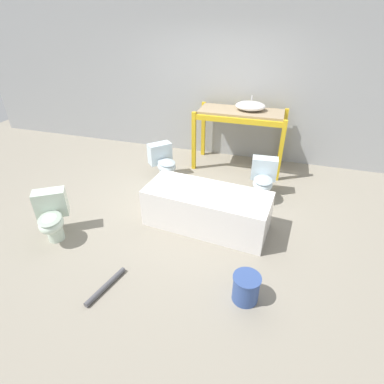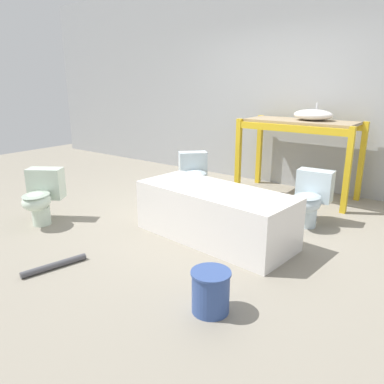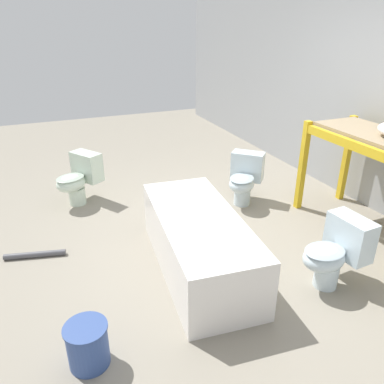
{
  "view_description": "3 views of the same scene",
  "coord_description": "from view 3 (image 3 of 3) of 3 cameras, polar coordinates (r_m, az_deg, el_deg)",
  "views": [
    {
      "loc": [
        1.21,
        -3.76,
        2.62
      ],
      "look_at": [
        0.21,
        -0.49,
        0.52
      ],
      "focal_mm": 28.0,
      "sensor_mm": 36.0,
      "label": 1
    },
    {
      "loc": [
        2.44,
        -3.56,
        1.62
      ],
      "look_at": [
        0.15,
        -0.5,
        0.47
      ],
      "focal_mm": 35.0,
      "sensor_mm": 36.0,
      "label": 2
    },
    {
      "loc": [
        3.08,
        -1.65,
        2.12
      ],
      "look_at": [
        0.22,
        -0.45,
        0.69
      ],
      "focal_mm": 35.0,
      "sensor_mm": 36.0,
      "label": 3
    }
  ],
  "objects": [
    {
      "name": "loose_pipe",
      "position": [
        4.03,
        -22.8,
        -8.79
      ],
      "size": [
        0.19,
        0.58,
        0.06
      ],
      "color": "#4C4C51",
      "rests_on": "ground_plane"
    },
    {
      "name": "ground_plane",
      "position": [
        4.09,
        4.73,
        -6.63
      ],
      "size": [
        12.0,
        12.0,
        0.0
      ],
      "primitive_type": "plane",
      "color": "gray"
    },
    {
      "name": "toilet_far",
      "position": [
        4.71,
        7.99,
        2.24
      ],
      "size": [
        0.65,
        0.64,
        0.62
      ],
      "rotation": [
        0.0,
        0.0,
        0.8
      ],
      "color": "silver",
      "rests_on": "ground_plane"
    },
    {
      "name": "toilet_extra",
      "position": [
        3.44,
        21.05,
        -8.34
      ],
      "size": [
        0.41,
        0.58,
        0.62
      ],
      "rotation": [
        0.0,
        0.0,
        0.07
      ],
      "color": "silver",
      "rests_on": "ground_plane"
    },
    {
      "name": "shelving_rack",
      "position": [
        4.25,
        27.01,
        5.13
      ],
      "size": [
        1.61,
        0.74,
        1.09
      ],
      "color": "gold",
      "rests_on": "ground_plane"
    },
    {
      "name": "bathtub_main",
      "position": [
        3.43,
        1.02,
        -7.13
      ],
      "size": [
        1.74,
        0.86,
        0.55
      ],
      "rotation": [
        0.0,
        0.0,
        -0.1
      ],
      "color": "white",
      "rests_on": "ground_plane"
    },
    {
      "name": "toilet_near",
      "position": [
        4.88,
        -16.84,
        2.18
      ],
      "size": [
        0.6,
        0.66,
        0.62
      ],
      "rotation": [
        0.0,
        0.0,
        0.57
      ],
      "color": "silver",
      "rests_on": "ground_plane"
    },
    {
      "name": "bucket_white",
      "position": [
        2.77,
        -15.61,
        -21.43
      ],
      "size": [
        0.29,
        0.29,
        0.32
      ],
      "color": "#334C8C",
      "rests_on": "ground_plane"
    }
  ]
}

